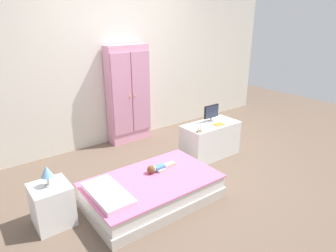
# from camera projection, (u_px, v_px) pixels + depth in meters

# --- Properties ---
(ground_plane) EXTENTS (10.00, 10.00, 0.02)m
(ground_plane) POSITION_uv_depth(u_px,v_px,m) (181.00, 174.00, 3.94)
(ground_plane) COLOR brown
(back_wall) EXTENTS (6.40, 0.05, 2.70)m
(back_wall) POSITION_uv_depth(u_px,v_px,m) (119.00, 57.00, 4.64)
(back_wall) COLOR silver
(back_wall) RESTS_ON ground_plane
(bed) EXTENTS (1.45, 0.88, 0.27)m
(bed) POSITION_uv_depth(u_px,v_px,m) (152.00, 190.00, 3.33)
(bed) COLOR beige
(bed) RESTS_ON ground_plane
(pillow) EXTENTS (0.31, 0.63, 0.05)m
(pillow) POSITION_uv_depth(u_px,v_px,m) (108.00, 194.00, 2.97)
(pillow) COLOR silver
(pillow) RESTS_ON bed
(doll) EXTENTS (0.39, 0.14, 0.10)m
(doll) POSITION_uv_depth(u_px,v_px,m) (156.00, 168.00, 3.44)
(doll) COLOR #4C84C6
(doll) RESTS_ON bed
(nightstand) EXTENTS (0.36, 0.36, 0.43)m
(nightstand) POSITION_uv_depth(u_px,v_px,m) (52.00, 205.00, 2.93)
(nightstand) COLOR white
(nightstand) RESTS_ON ground_plane
(table_lamp) EXTENTS (0.12, 0.12, 0.21)m
(table_lamp) POSITION_uv_depth(u_px,v_px,m) (47.00, 172.00, 2.81)
(table_lamp) COLOR #B7B2AD
(table_lamp) RESTS_ON nightstand
(wardrobe) EXTENTS (0.69, 0.26, 1.55)m
(wardrobe) POSITION_uv_depth(u_px,v_px,m) (128.00, 94.00, 4.75)
(wardrobe) COLOR #E599BC
(wardrobe) RESTS_ON ground_plane
(tv_stand) EXTENTS (0.85, 0.42, 0.50)m
(tv_stand) POSITION_uv_depth(u_px,v_px,m) (210.00, 140.00, 4.38)
(tv_stand) COLOR silver
(tv_stand) RESTS_ON ground_plane
(tv_monitor) EXTENTS (0.26, 0.10, 0.25)m
(tv_monitor) POSITION_uv_depth(u_px,v_px,m) (211.00, 112.00, 4.33)
(tv_monitor) COLOR #99999E
(tv_monitor) RESTS_ON tv_stand
(rocking_horse_toy) EXTENTS (0.09, 0.04, 0.11)m
(rocking_horse_toy) POSITION_uv_depth(u_px,v_px,m) (200.00, 128.00, 3.98)
(rocking_horse_toy) COLOR #8E6642
(rocking_horse_toy) RESTS_ON tv_stand
(book_orange) EXTENTS (0.15, 0.11, 0.01)m
(book_orange) POSITION_uv_depth(u_px,v_px,m) (219.00, 124.00, 4.25)
(book_orange) COLOR orange
(book_orange) RESTS_ON tv_stand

